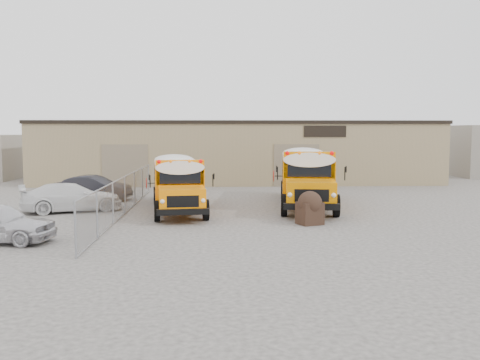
{
  "coord_description": "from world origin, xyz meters",
  "views": [
    {
      "loc": [
        -1.66,
        -22.42,
        3.96
      ],
      "look_at": [
        -0.53,
        2.98,
        1.6
      ],
      "focal_mm": 40.0,
      "sensor_mm": 36.0,
      "label": 1
    }
  ],
  "objects_px": {
    "school_bus_right": "(302,165)",
    "car_dark": "(94,188)",
    "tarp_bundle": "(310,207)",
    "car_white": "(72,197)",
    "school_bus_left": "(173,171)"
  },
  "relations": [
    {
      "from": "school_bus_right",
      "to": "car_dark",
      "type": "height_order",
      "value": "school_bus_right"
    },
    {
      "from": "car_white",
      "to": "car_dark",
      "type": "distance_m",
      "value": 4.35
    },
    {
      "from": "school_bus_left",
      "to": "car_dark",
      "type": "relative_size",
      "value": 2.19
    },
    {
      "from": "school_bus_right",
      "to": "car_white",
      "type": "bearing_deg",
      "value": -146.92
    },
    {
      "from": "car_white",
      "to": "car_dark",
      "type": "relative_size",
      "value": 1.14
    },
    {
      "from": "school_bus_right",
      "to": "car_white",
      "type": "relative_size",
      "value": 2.17
    },
    {
      "from": "car_dark",
      "to": "tarp_bundle",
      "type": "bearing_deg",
      "value": -117.24
    },
    {
      "from": "school_bus_left",
      "to": "school_bus_right",
      "type": "distance_m",
      "value": 8.46
    },
    {
      "from": "school_bus_left",
      "to": "tarp_bundle",
      "type": "bearing_deg",
      "value": -57.45
    },
    {
      "from": "school_bus_left",
      "to": "car_dark",
      "type": "xyz_separation_m",
      "value": [
        -4.38,
        -1.82,
        -0.84
      ]
    },
    {
      "from": "car_dark",
      "to": "school_bus_left",
      "type": "bearing_deg",
      "value": -56.88
    },
    {
      "from": "school_bus_left",
      "to": "school_bus_right",
      "type": "relative_size",
      "value": 0.89
    },
    {
      "from": "school_bus_left",
      "to": "school_bus_right",
      "type": "bearing_deg",
      "value": 14.2
    },
    {
      "from": "school_bus_right",
      "to": "car_white",
      "type": "height_order",
      "value": "school_bus_right"
    },
    {
      "from": "tarp_bundle",
      "to": "car_white",
      "type": "bearing_deg",
      "value": 159.48
    }
  ]
}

